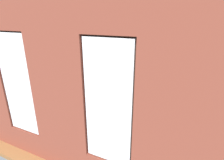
{
  "coord_description": "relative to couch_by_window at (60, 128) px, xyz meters",
  "views": [
    {
      "loc": [
        -2.13,
        5.06,
        3.01
      ],
      "look_at": [
        0.03,
        0.4,
        1.16
      ],
      "focal_mm": 28.0,
      "sensor_mm": 36.0,
      "label": 1
    }
  ],
  "objects": [
    {
      "name": "white_wall_right",
      "position": [
        2.34,
        -1.97,
        1.43
      ],
      "size": [
        0.1,
        5.39,
        3.51
      ],
      "primitive_type": "cube",
      "color": "silver",
      "rests_on": "ground_plane"
    },
    {
      "name": "brick_wall_with_windows",
      "position": [
        -0.68,
        0.65,
        1.42
      ],
      "size": [
        6.14,
        0.3,
        3.51
      ],
      "color": "brown",
      "rests_on": "ground_plane"
    },
    {
      "name": "potted_plant_near_tv",
      "position": [
        1.49,
        -1.17,
        0.13
      ],
      "size": [
        0.77,
        0.7,
        1.17
      ],
      "color": "#47423D",
      "rests_on": "ground_plane"
    },
    {
      "name": "coffee_table",
      "position": [
        -0.59,
        -2.63,
        0.03
      ],
      "size": [
        1.56,
        0.77,
        0.41
      ],
      "color": "olive",
      "rests_on": "ground_plane"
    },
    {
      "name": "media_console",
      "position": [
        2.04,
        -2.15,
        -0.07
      ],
      "size": [
        1.08,
        0.42,
        0.52
      ],
      "primitive_type": "cube",
      "color": "black",
      "rests_on": "ground_plane"
    },
    {
      "name": "ground_plane",
      "position": [
        -0.68,
        -2.17,
        -0.38
      ],
      "size": [
        6.74,
        6.39,
        0.1
      ],
      "primitive_type": "cube",
      "color": "brown"
    },
    {
      "name": "potted_plant_foreground_right",
      "position": [
        1.73,
        -4.31,
        0.47
      ],
      "size": [
        0.77,
        0.84,
        1.3
      ],
      "color": "gray",
      "rests_on": "ground_plane"
    },
    {
      "name": "remote_silver",
      "position": [
        -1.02,
        -2.76,
        0.09
      ],
      "size": [
        0.18,
        0.12,
        0.02
      ],
      "primitive_type": "cube",
      "rotation": [
        0.0,
        0.0,
        2.0
      ],
      "color": "#B2B2B7",
      "rests_on": "coffee_table"
    },
    {
      "name": "cup_ceramic",
      "position": [
        -0.7,
        -2.51,
        0.13
      ],
      "size": [
        0.07,
        0.07,
        0.09
      ],
      "primitive_type": "cylinder",
      "color": "#B23D38",
      "rests_on": "coffee_table"
    },
    {
      "name": "table_plant_small",
      "position": [
        -0.59,
        -2.63,
        0.22
      ],
      "size": [
        0.16,
        0.16,
        0.26
      ],
      "color": "#47423D",
      "rests_on": "coffee_table"
    },
    {
      "name": "papasan_chair",
      "position": [
        -0.18,
        -4.03,
        0.1
      ],
      "size": [
        1.02,
        1.02,
        0.66
      ],
      "color": "olive",
      "rests_on": "ground_plane"
    },
    {
      "name": "couch_left",
      "position": [
        -3.05,
        -1.54,
        -0.0
      ],
      "size": [
        0.89,
        1.95,
        0.8
      ],
      "rotation": [
        0.0,
        0.0,
        1.56
      ],
      "color": "black",
      "rests_on": "ground_plane"
    },
    {
      "name": "couch_by_window",
      "position": [
        0.0,
        0.0,
        0.0
      ],
      "size": [
        1.77,
        0.87,
        0.8
      ],
      "color": "black",
      "rests_on": "ground_plane"
    },
    {
      "name": "tv_flatscreen",
      "position": [
        2.04,
        -2.15,
        0.5
      ],
      "size": [
        0.95,
        0.2,
        0.63
      ],
      "color": "black",
      "rests_on": "media_console"
    },
    {
      "name": "potted_plant_mid_room_small",
      "position": [
        -1.65,
        -3.14,
        0.08
      ],
      "size": [
        0.34,
        0.34,
        0.61
      ],
      "color": "gray",
      "rests_on": "ground_plane"
    },
    {
      "name": "potted_plant_corner_far_left",
      "position": [
        -3.2,
        0.1,
        0.44
      ],
      "size": [
        0.89,
        0.89,
        1.2
      ],
      "color": "#9E5638",
      "rests_on": "ground_plane"
    }
  ]
}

